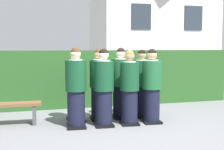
{
  "coord_description": "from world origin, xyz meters",
  "views": [
    {
      "loc": [
        -1.83,
        -6.15,
        1.67
      ],
      "look_at": [
        0.0,
        0.28,
        1.05
      ],
      "focal_mm": 48.85,
      "sensor_mm": 36.0,
      "label": 1
    }
  ],
  "objects_px": {
    "student_front_row_2": "(129,89)",
    "student_rear_row_2": "(121,85)",
    "student_front_row_3": "(152,88)",
    "student_rear_row_0": "(76,88)",
    "student_rear_row_1": "(99,86)",
    "wooden_bench": "(7,109)",
    "student_front_row_1": "(104,89)",
    "student_front_row_0": "(76,90)",
    "student_rear_row_3": "(142,85)"
  },
  "relations": [
    {
      "from": "student_front_row_2",
      "to": "student_rear_row_2",
      "type": "height_order",
      "value": "student_rear_row_2"
    },
    {
      "from": "student_front_row_3",
      "to": "student_rear_row_0",
      "type": "relative_size",
      "value": 1.04
    },
    {
      "from": "student_rear_row_0",
      "to": "student_rear_row_1",
      "type": "distance_m",
      "value": 0.54
    },
    {
      "from": "wooden_bench",
      "to": "student_front_row_3",
      "type": "bearing_deg",
      "value": -10.87
    },
    {
      "from": "student_front_row_1",
      "to": "student_rear_row_0",
      "type": "distance_m",
      "value": 0.78
    },
    {
      "from": "student_front_row_0",
      "to": "student_front_row_3",
      "type": "distance_m",
      "value": 1.67
    },
    {
      "from": "student_front_row_2",
      "to": "student_rear_row_0",
      "type": "xyz_separation_m",
      "value": [
        -1.07,
        0.61,
        -0.02
      ]
    },
    {
      "from": "student_front_row_2",
      "to": "wooden_bench",
      "type": "bearing_deg",
      "value": 166.76
    },
    {
      "from": "student_rear_row_3",
      "to": "student_front_row_3",
      "type": "bearing_deg",
      "value": -88.93
    },
    {
      "from": "student_front_row_0",
      "to": "student_front_row_3",
      "type": "bearing_deg",
      "value": -1.48
    },
    {
      "from": "student_rear_row_3",
      "to": "wooden_bench",
      "type": "xyz_separation_m",
      "value": [
        -3.04,
        0.01,
        -0.41
      ]
    },
    {
      "from": "student_rear_row_1",
      "to": "student_rear_row_3",
      "type": "xyz_separation_m",
      "value": [
        1.04,
        0.01,
        -0.02
      ]
    },
    {
      "from": "student_rear_row_2",
      "to": "student_rear_row_0",
      "type": "bearing_deg",
      "value": 179.35
    },
    {
      "from": "student_rear_row_2",
      "to": "wooden_bench",
      "type": "height_order",
      "value": "student_rear_row_2"
    },
    {
      "from": "student_front_row_2",
      "to": "student_rear_row_1",
      "type": "xyz_separation_m",
      "value": [
        -0.54,
        0.57,
        0.02
      ]
    },
    {
      "from": "wooden_bench",
      "to": "student_rear_row_0",
      "type": "bearing_deg",
      "value": 0.67
    },
    {
      "from": "student_rear_row_2",
      "to": "student_rear_row_3",
      "type": "relative_size",
      "value": 1.03
    },
    {
      "from": "wooden_bench",
      "to": "student_rear_row_2",
      "type": "bearing_deg",
      "value": 0.11
    },
    {
      "from": "student_rear_row_0",
      "to": "student_rear_row_3",
      "type": "distance_m",
      "value": 1.58
    },
    {
      "from": "student_front_row_2",
      "to": "student_front_row_3",
      "type": "xyz_separation_m",
      "value": [
        0.52,
        0.01,
        0.01
      ]
    },
    {
      "from": "student_front_row_2",
      "to": "student_front_row_1",
      "type": "bearing_deg",
      "value": 177.77
    },
    {
      "from": "student_front_row_0",
      "to": "student_front_row_1",
      "type": "height_order",
      "value": "student_front_row_0"
    },
    {
      "from": "student_front_row_2",
      "to": "student_rear_row_2",
      "type": "bearing_deg",
      "value": 90.65
    },
    {
      "from": "student_rear_row_2",
      "to": "student_rear_row_3",
      "type": "xyz_separation_m",
      "value": [
        0.52,
        -0.01,
        -0.02
      ]
    },
    {
      "from": "student_front_row_0",
      "to": "student_front_row_1",
      "type": "distance_m",
      "value": 0.58
    },
    {
      "from": "student_front_row_2",
      "to": "student_rear_row_0",
      "type": "relative_size",
      "value": 1.02
    },
    {
      "from": "student_front_row_1",
      "to": "student_rear_row_3",
      "type": "bearing_deg",
      "value": 27.68
    },
    {
      "from": "student_front_row_3",
      "to": "student_rear_row_2",
      "type": "relative_size",
      "value": 0.99
    },
    {
      "from": "student_front_row_3",
      "to": "student_rear_row_2",
      "type": "distance_m",
      "value": 0.79
    },
    {
      "from": "student_front_row_1",
      "to": "student_rear_row_1",
      "type": "height_order",
      "value": "same"
    },
    {
      "from": "student_front_row_0",
      "to": "student_rear_row_2",
      "type": "height_order",
      "value": "student_front_row_0"
    },
    {
      "from": "student_front_row_0",
      "to": "student_rear_row_3",
      "type": "xyz_separation_m",
      "value": [
        1.66,
        0.53,
        -0.03
      ]
    },
    {
      "from": "student_rear_row_1",
      "to": "wooden_bench",
      "type": "xyz_separation_m",
      "value": [
        -1.99,
        0.02,
        -0.43
      ]
    },
    {
      "from": "student_front_row_2",
      "to": "wooden_bench",
      "type": "relative_size",
      "value": 1.13
    },
    {
      "from": "student_front_row_0",
      "to": "wooden_bench",
      "type": "distance_m",
      "value": 1.55
    },
    {
      "from": "student_front_row_3",
      "to": "student_rear_row_1",
      "type": "distance_m",
      "value": 1.2
    },
    {
      "from": "student_front_row_0",
      "to": "student_rear_row_0",
      "type": "bearing_deg",
      "value": 81.9
    },
    {
      "from": "student_front_row_0",
      "to": "student_rear_row_1",
      "type": "relative_size",
      "value": 1.02
    },
    {
      "from": "student_front_row_3",
      "to": "student_rear_row_3",
      "type": "xyz_separation_m",
      "value": [
        -0.01,
        0.58,
        -0.01
      ]
    },
    {
      "from": "student_front_row_3",
      "to": "wooden_bench",
      "type": "xyz_separation_m",
      "value": [
        -3.05,
        0.59,
        -0.42
      ]
    },
    {
      "from": "student_rear_row_0",
      "to": "student_rear_row_2",
      "type": "bearing_deg",
      "value": -0.65
    },
    {
      "from": "student_rear_row_1",
      "to": "wooden_bench",
      "type": "height_order",
      "value": "student_rear_row_1"
    },
    {
      "from": "wooden_bench",
      "to": "student_front_row_2",
      "type": "bearing_deg",
      "value": -13.24
    },
    {
      "from": "student_rear_row_0",
      "to": "student_rear_row_1",
      "type": "bearing_deg",
      "value": -4.14
    },
    {
      "from": "student_front_row_2",
      "to": "wooden_bench",
      "type": "xyz_separation_m",
      "value": [
        -2.53,
        0.6,
        -0.41
      ]
    },
    {
      "from": "student_front_row_3",
      "to": "student_rear_row_3",
      "type": "distance_m",
      "value": 0.58
    },
    {
      "from": "student_front_row_0",
      "to": "student_rear_row_3",
      "type": "bearing_deg",
      "value": 17.84
    },
    {
      "from": "student_rear_row_0",
      "to": "student_rear_row_3",
      "type": "bearing_deg",
      "value": -0.93
    },
    {
      "from": "student_front_row_1",
      "to": "student_front_row_2",
      "type": "distance_m",
      "value": 0.57
    },
    {
      "from": "student_front_row_2",
      "to": "student_rear_row_1",
      "type": "bearing_deg",
      "value": 133.04
    }
  ]
}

